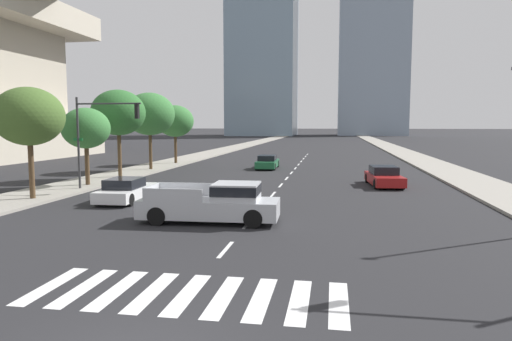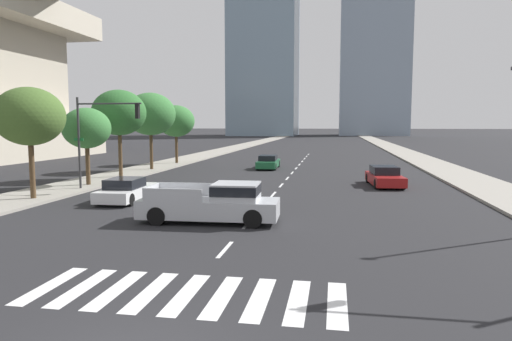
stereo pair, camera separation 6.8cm
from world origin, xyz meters
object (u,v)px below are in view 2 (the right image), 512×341
(sedan_green_2, at_px, (268,162))
(sedan_white_0, at_px, (126,190))
(street_tree_nearest, at_px, (29,117))
(street_tree_fifth, at_px, (176,121))
(sedan_red_1, at_px, (385,177))
(street_tree_second, at_px, (86,128))
(street_tree_third, at_px, (119,113))
(pickup_truck, at_px, (216,203))
(traffic_signal_far, at_px, (102,126))
(street_tree_fourth, at_px, (150,114))

(sedan_green_2, bearing_deg, sedan_white_0, 164.37)
(sedan_green_2, xyz_separation_m, street_tree_nearest, (-9.83, -19.75, 3.90))
(street_tree_fifth, bearing_deg, sedan_red_1, -34.70)
(street_tree_second, relative_size, street_tree_fifth, 0.86)
(street_tree_third, bearing_deg, sedan_red_1, -2.49)
(pickup_truck, height_order, sedan_white_0, pickup_truck)
(street_tree_third, relative_size, street_tree_fifth, 1.11)
(traffic_signal_far, distance_m, street_tree_second, 2.55)
(street_tree_fifth, bearing_deg, traffic_signal_far, -84.02)
(traffic_signal_far, distance_m, street_tree_fifth, 18.78)
(street_tree_nearest, distance_m, street_tree_second, 5.63)
(pickup_truck, distance_m, street_tree_nearest, 12.13)
(sedan_red_1, xyz_separation_m, street_tree_fourth, (-19.13, 6.74, 4.35))
(sedan_green_2, height_order, traffic_signal_far, traffic_signal_far)
(sedan_green_2, distance_m, street_tree_nearest, 22.41)
(street_tree_third, distance_m, street_tree_fifth, 12.43)
(sedan_red_1, distance_m, street_tree_nearest, 21.66)
(sedan_red_1, xyz_separation_m, sedan_green_2, (-9.30, 10.36, -0.02))
(sedan_white_0, height_order, sedan_green_2, sedan_white_0)
(sedan_green_2, bearing_deg, pickup_truck, -178.25)
(sedan_red_1, height_order, street_tree_second, street_tree_second)
(traffic_signal_far, relative_size, street_tree_nearest, 0.95)
(street_tree_nearest, xyz_separation_m, street_tree_second, (0.00, 5.59, -0.67))
(street_tree_second, bearing_deg, sedan_red_1, 11.24)
(pickup_truck, distance_m, sedan_white_0, 7.50)
(traffic_signal_far, xyz_separation_m, street_tree_fifth, (-1.96, 18.67, 0.41))
(pickup_truck, bearing_deg, street_tree_fifth, 110.60)
(traffic_signal_far, bearing_deg, sedan_white_0, -46.78)
(traffic_signal_far, bearing_deg, street_tree_fifth, 95.98)
(street_tree_second, height_order, street_tree_fifth, street_tree_fifth)
(pickup_truck, distance_m, street_tree_fourth, 22.95)
(sedan_white_0, xyz_separation_m, street_tree_third, (-4.92, 9.41, 4.34))
(sedan_green_2, relative_size, street_tree_fourth, 0.70)
(traffic_signal_far, relative_size, street_tree_fourth, 0.84)
(street_tree_second, bearing_deg, sedan_white_0, -44.14)
(pickup_truck, relative_size, traffic_signal_far, 1.05)
(sedan_green_2, distance_m, street_tree_fifth, 10.93)
(sedan_red_1, relative_size, street_tree_nearest, 0.83)
(pickup_truck, distance_m, sedan_green_2, 23.37)
(pickup_truck, distance_m, traffic_signal_far, 12.19)
(street_tree_fourth, bearing_deg, street_tree_nearest, -90.00)
(traffic_signal_far, bearing_deg, pickup_truck, -39.89)
(sedan_white_0, distance_m, street_tree_third, 11.47)
(street_tree_nearest, height_order, street_tree_second, street_tree_nearest)
(sedan_green_2, height_order, street_tree_fifth, street_tree_fifth)
(street_tree_fifth, bearing_deg, street_tree_third, -90.00)
(sedan_white_0, relative_size, street_tree_nearest, 0.77)
(street_tree_fourth, relative_size, street_tree_fifth, 1.14)
(street_tree_third, xyz_separation_m, street_tree_fourth, (0.00, 5.91, 0.03))
(sedan_white_0, distance_m, street_tree_nearest, 6.33)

